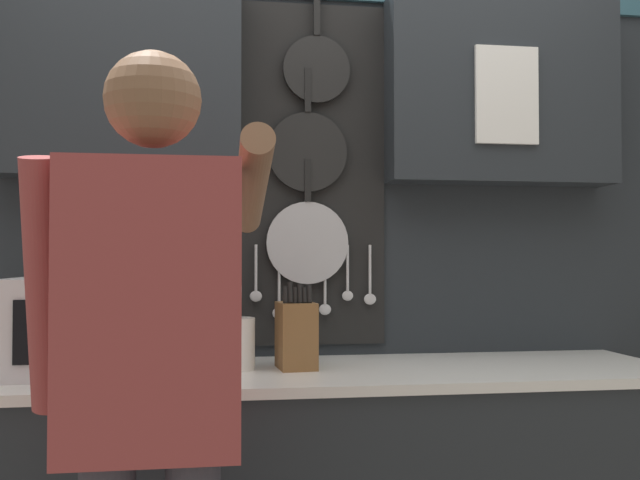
% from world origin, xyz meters
% --- Properties ---
extents(back_wall_unit, '(2.74, 0.22, 2.36)m').
position_xyz_m(back_wall_unit, '(0.00, 0.28, 1.47)').
color(back_wall_unit, '#23282D').
rests_on(back_wall_unit, ground_plane).
extents(microwave, '(0.52, 0.36, 0.28)m').
position_xyz_m(microwave, '(-0.70, 0.01, 1.07)').
color(microwave, silver).
rests_on(microwave, base_cabinet_counter).
extents(knife_block, '(0.12, 0.16, 0.27)m').
position_xyz_m(knife_block, '(-0.11, 0.01, 1.03)').
color(knife_block, brown).
rests_on(knife_block, base_cabinet_counter).
extents(utensil_crock, '(0.11, 0.11, 0.32)m').
position_xyz_m(utensil_crock, '(-0.29, 0.01, 1.02)').
color(utensil_crock, white).
rests_on(utensil_crock, base_cabinet_counter).
extents(person, '(0.54, 0.66, 1.72)m').
position_xyz_m(person, '(-0.49, -0.60, 1.03)').
color(person, '#383842').
rests_on(person, ground_plane).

